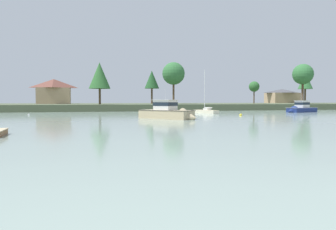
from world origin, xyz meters
The scene contains 14 objects.
far_shore_bank centered at (0.00, 96.41, 0.89)m, with size 227.51×45.64×1.78m, color #4C563D.
sailboat_cream centered at (14.42, 59.21, 0.22)m, with size 3.87×7.01×10.24m.
cruiser_sand centered at (1.37, 40.34, 0.65)m, with size 8.80×9.72×5.77m.
cruiser_navy centered at (38.26, 58.80, 0.62)m, with size 9.56×5.44×5.31m.
mooring_buoy_yellow centered at (16.93, 47.42, 0.09)m, with size 0.52×0.52×0.57m.
mooring_buoy_white centered at (-22.59, 59.10, 0.07)m, with size 0.36×0.36×0.42m.
shore_tree_right centered at (60.58, 87.32, 11.85)m, with size 7.05×7.05×13.68m.
shore_tree_inland_a centered at (-8.37, 81.27, 9.68)m, with size 5.89×5.89×11.54m.
shore_tree_inland_c centered at (44.39, 91.63, 7.62)m, with size 3.62×3.62×7.71m.
shore_tree_center_right centered at (9.46, 98.21, 9.92)m, with size 4.96×4.96×11.25m.
shore_tree_far_right centered at (15.14, 90.69, 11.47)m, with size 7.24×7.24×13.36m.
shore_tree_right_mid centered at (68.11, 95.78, 10.40)m, with size 5.35×5.35×11.98m.
cottage_near_water centered at (66.30, 107.73, 4.75)m, with size 12.73×8.98×5.76m.
cottage_eastern centered at (-21.94, 95.98, 5.78)m, with size 10.45×6.55×7.71m.
Camera 1 is at (-10.53, -6.59, 2.87)m, focal length 33.29 mm.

